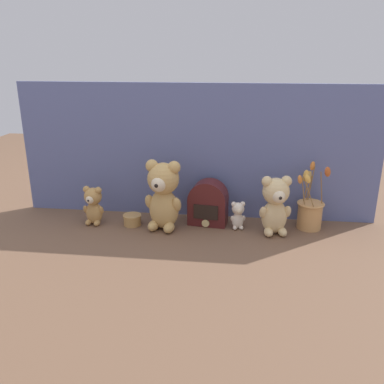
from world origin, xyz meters
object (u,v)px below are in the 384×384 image
Objects in this scene: teddy_bear_small at (93,205)px; decorative_tin_tall at (132,220)px; teddy_bear_large at (163,194)px; vintage_radio at (208,204)px; teddy_bear_tiny at (238,215)px; flower_vase at (310,211)px; teddy_bear_medium at (275,204)px.

teddy_bear_small reaches higher than decorative_tin_tall.
teddy_bear_large is 0.21m from vintage_radio.
teddy_bear_large reaches higher than teddy_bear_tiny.
flower_vase is 1.46× the size of vintage_radio.
teddy_bear_small is (-0.80, 0.01, -0.04)m from teddy_bear_medium.
vintage_radio reaches higher than teddy_bear_tiny.
teddy_bear_medium is at bearing -0.60° from teddy_bear_small.
vintage_radio is at bearing 163.76° from teddy_bear_tiny.
teddy_bear_tiny reaches higher than decorative_tin_tall.
teddy_bear_medium is at bearing -12.27° from teddy_bear_tiny.
teddy_bear_medium is 0.63m from decorative_tin_tall.
teddy_bear_large is at bearing -2.29° from teddy_bear_small.
teddy_bear_small is 0.19m from decorative_tin_tall.
teddy_bear_tiny is 0.42× the size of flower_vase.
teddy_bear_small is at bearing -177.65° from decorative_tin_tall.
teddy_bear_tiny is (0.32, 0.04, -0.10)m from teddy_bear_large.
vintage_radio is at bearing 9.66° from decorative_tin_tall.
teddy_bear_medium is 0.30m from vintage_radio.
flower_vase reaches higher than vintage_radio.
teddy_bear_medium is at bearing 0.54° from teddy_bear_large.
vintage_radio reaches higher than teddy_bear_small.
teddy_bear_small is at bearing 177.71° from teddy_bear_large.
teddy_bear_small is 0.96m from flower_vase.
teddy_bear_medium is at bearing -1.42° from decorative_tin_tall.
teddy_bear_large is 2.48× the size of teddy_bear_tiny.
teddy_bear_large is 1.21× the size of teddy_bear_medium.
vintage_radio reaches higher than decorative_tin_tall.
flower_vase is 0.44m from vintage_radio.
vintage_radio is at bearing -179.68° from flower_vase.
flower_vase is (0.16, 0.07, -0.05)m from teddy_bear_medium.
teddy_bear_medium reaches higher than teddy_bear_small.
vintage_radio is at bearing 7.19° from teddy_bear_small.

